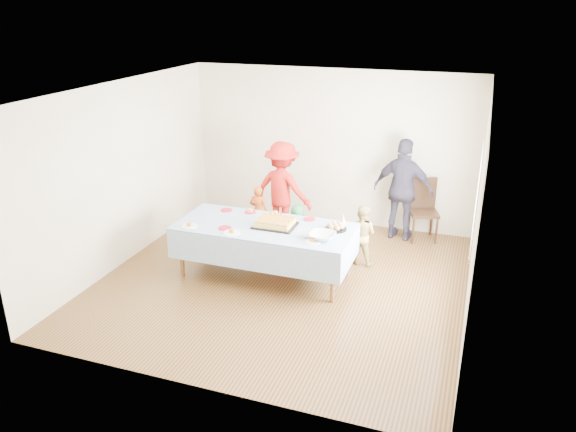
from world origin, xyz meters
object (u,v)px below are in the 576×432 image
birthday_cake (275,223)px  adult_left (282,189)px  party_table (264,229)px  dining_chair (423,206)px

birthday_cake → adult_left: (-0.44, 1.51, -0.03)m
birthday_cake → adult_left: bearing=106.2°
party_table → birthday_cake: size_ratio=4.31×
dining_chair → adult_left: adult_left is taller
dining_chair → adult_left: bearing=177.1°
party_table → adult_left: 1.58m
party_table → birthday_cake: 0.18m
party_table → adult_left: size_ratio=1.56×
adult_left → dining_chair: bearing=-155.0°
party_table → adult_left: adult_left is taller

